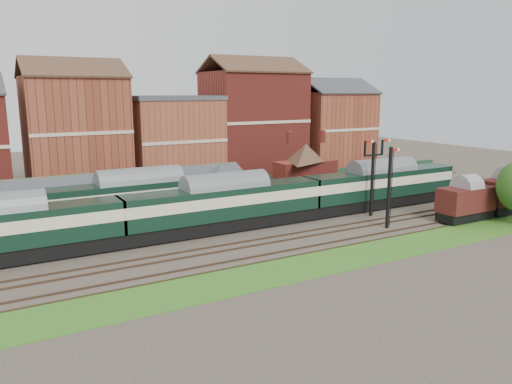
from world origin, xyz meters
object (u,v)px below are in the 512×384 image
dmu_train (225,204)px  signal_box (222,191)px  goods_van_a (466,201)px  platform_railcar (140,198)px  semaphore_bracket (373,173)px

dmu_train → signal_box: bearing=69.6°
signal_box → goods_van_a: (21.88, -12.25, -1.06)m
dmu_train → goods_van_a: bearing=-21.3°
platform_railcar → goods_van_a: bearing=-27.8°
signal_box → semaphore_bracket: 16.16m
semaphore_bracket → platform_railcar: (-22.55, 9.00, -1.92)m
signal_box → goods_van_a: bearing=-29.2°
signal_box → goods_van_a: signal_box is taller
platform_railcar → goods_van_a: size_ratio=3.28×
signal_box → dmu_train: bearing=-110.4°
goods_van_a → signal_box: bearing=150.8°
signal_box → platform_railcar: bearing=156.6°
semaphore_bracket → goods_van_a: (6.84, -6.50, -2.50)m
semaphore_bracket → goods_van_a: bearing=-43.5°
platform_railcar → goods_van_a: platform_railcar is taller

